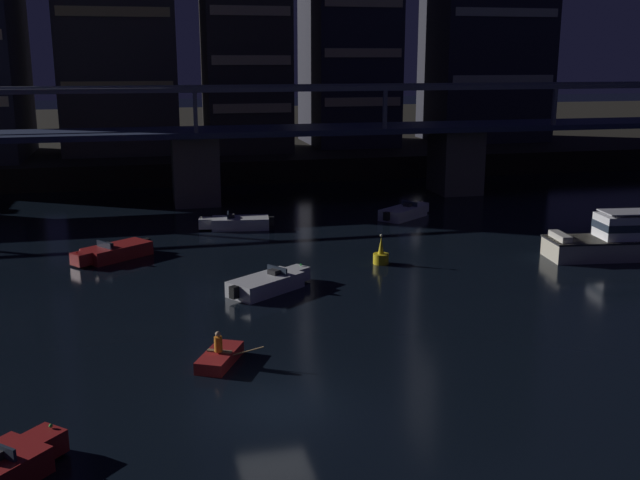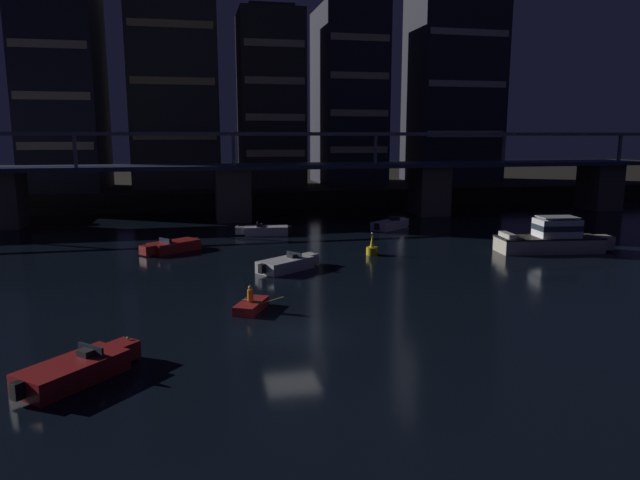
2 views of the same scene
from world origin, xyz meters
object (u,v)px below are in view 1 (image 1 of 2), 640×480
Objects in this scene: tower_central at (245,35)px; dinghy_with_paddler at (220,357)px; river_bridge at (195,153)px; speedboat_far_center at (237,223)px; channel_buoy at (381,256)px; speedboat_far_left at (405,212)px; speedboat_mid_left at (114,252)px; tower_east_tall at (348,28)px; speedboat_mid_right at (269,283)px; cabin_cruiser_near_left at (620,240)px.

dinghy_with_paddler is (-8.04, -50.54, -13.51)m from tower_central.
river_bridge is 18.40× the size of speedboat_far_center.
channel_buoy is (6.95, -10.96, 0.06)m from speedboat_far_center.
channel_buoy reaches higher than speedboat_far_left.
speedboat_mid_left is at bearing 104.84° from dinghy_with_paddler.
tower_east_tall reaches higher than channel_buoy.
channel_buoy is (15.03, -4.65, 0.06)m from speedboat_mid_left.
speedboat_mid_right is at bearing -96.38° from tower_central.
dinghy_with_paddler is (-24.77, -10.53, -0.77)m from cabin_cruiser_near_left.
cabin_cruiser_near_left is at bearing -67.31° from tower_central.
channel_buoy is at bearing 172.54° from cabin_cruiser_near_left.
speedboat_far_left is 1.66× the size of dinghy_with_paddler.
dinghy_with_paddler is (4.52, -17.04, -0.14)m from speedboat_mid_left.
cabin_cruiser_near_left reaches higher than speedboat_mid_right.
tower_central is at bearing 93.72° from channel_buoy.
speedboat_mid_right is 1.01× the size of speedboat_far_left.
speedboat_mid_left and speedboat_far_center have the same top height.
channel_buoy is 0.62× the size of dinghy_with_paddler.
river_bridge is 17.73m from speedboat_far_left.
speedboat_mid_right is at bearing -153.01° from channel_buoy.
dinghy_with_paddler reaches higher than speedboat_far_center.
speedboat_far_left is 13.06m from channel_buoy.
tower_central reaches higher than dinghy_with_paddler.
speedboat_mid_right is at bearing -46.42° from speedboat_mid_left.
tower_central is 30.62m from speedboat_far_center.
river_bridge reaches higher than cabin_cruiser_near_left.
tower_east_tall is 59.46m from dinghy_with_paddler.
speedboat_far_left is (14.66, -9.26, -3.71)m from river_bridge.
tower_central is 5.03× the size of speedboat_far_left.
tower_east_tall is 45.97m from cabin_cruiser_near_left.
speedboat_far_left is at bearing -32.26° from river_bridge.
cabin_cruiser_near_left is at bearing 4.74° from speedboat_mid_right.
tower_east_tall is (18.39, 20.72, 10.55)m from river_bridge.
speedboat_mid_left is at bearing 167.46° from cabin_cruiser_near_left.
tower_east_tall reaches higher than speedboat_far_center.
dinghy_with_paddler is (-16.13, -24.19, -0.14)m from speedboat_far_left.
speedboat_far_left is (-3.73, -29.98, -14.26)m from tower_east_tall.
channel_buoy is at bearing -102.60° from tower_east_tall.
speedboat_mid_right is at bearing -129.58° from speedboat_far_left.
river_bridge is 20.52× the size of speedboat_mid_left.
tower_east_tall is at bearing 96.43° from cabin_cruiser_near_left.
dinghy_with_paddler reaches higher than speedboat_mid_right.
speedboat_mid_right is at bearing 68.95° from dinghy_with_paddler.
channel_buoy is at bearing 26.99° from speedboat_mid_right.
tower_central is 38.19m from speedboat_mid_left.
speedboat_mid_right is (-4.67, -41.78, -13.37)m from tower_central.
tower_central reaches higher than speedboat_far_center.
speedboat_mid_left and speedboat_far_left have the same top height.
dinghy_with_paddler is at bearing -123.69° from speedboat_far_left.
channel_buoy is at bearing -17.17° from speedboat_mid_left.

